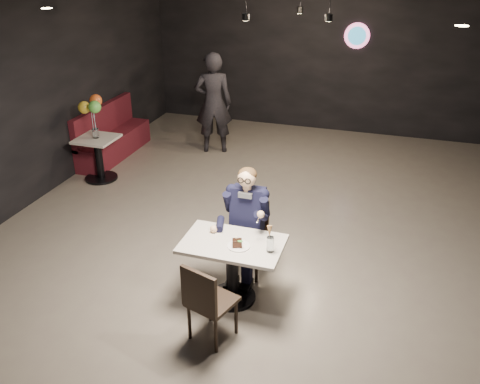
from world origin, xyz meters
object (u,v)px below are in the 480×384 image
(booth_bench, at_px, (113,132))
(seated_man, at_px, (247,221))
(side_table, at_px, (99,158))
(passerby, at_px, (213,103))
(balloon_vase, at_px, (96,133))
(chair_far, at_px, (247,240))
(chair_near, at_px, (212,300))
(main_table, at_px, (233,271))
(sundae_glass, at_px, (270,244))

(booth_bench, bearing_deg, seated_man, -39.34)
(booth_bench, distance_m, side_table, 1.05)
(seated_man, height_order, passerby, passerby)
(balloon_vase, xyz_separation_m, passerby, (1.40, 1.84, 0.12))
(chair_far, relative_size, booth_bench, 0.47)
(chair_near, bearing_deg, booth_bench, 148.54)
(main_table, distance_m, balloon_vase, 4.03)
(main_table, relative_size, sundae_glass, 6.34)
(main_table, xyz_separation_m, sundae_glass, (0.43, -0.05, 0.46))
(seated_man, height_order, booth_bench, seated_man)
(main_table, xyz_separation_m, booth_bench, (-3.49, 3.41, 0.11))
(chair_far, height_order, side_table, chair_far)
(chair_near, bearing_deg, balloon_vase, 154.06)
(passerby, bearing_deg, balloon_vase, 33.31)
(chair_near, height_order, passerby, passerby)
(chair_near, relative_size, side_table, 1.17)
(chair_far, distance_m, booth_bench, 4.51)
(side_table, height_order, balloon_vase, balloon_vase)
(chair_far, height_order, passerby, passerby)
(chair_far, relative_size, seated_man, 0.64)
(chair_far, distance_m, sundae_glass, 0.83)
(side_table, bearing_deg, sundae_glass, -34.20)
(seated_man, bearing_deg, passerby, 115.85)
(chair_far, relative_size, sundae_glass, 5.31)
(chair_far, distance_m, seated_man, 0.26)
(chair_far, relative_size, chair_near, 1.00)
(balloon_vase, bearing_deg, booth_bench, 106.70)
(booth_bench, relative_size, side_table, 2.47)
(side_table, bearing_deg, main_table, -37.08)
(chair_far, distance_m, chair_near, 1.20)
(chair_far, xyz_separation_m, passerby, (-1.79, 3.70, 0.49))
(side_table, relative_size, balloon_vase, 4.99)
(sundae_glass, height_order, side_table, sundae_glass)
(booth_bench, bearing_deg, chair_far, -39.34)
(chair_far, distance_m, balloon_vase, 3.71)
(chair_near, bearing_deg, main_table, 107.84)
(balloon_vase, relative_size, passerby, 0.08)
(side_table, bearing_deg, passerby, 52.67)
(booth_bench, xyz_separation_m, passerby, (1.70, 0.84, 0.47))
(side_table, relative_size, passerby, 0.41)
(chair_far, bearing_deg, seated_man, 0.00)
(seated_man, relative_size, balloon_vase, 9.15)
(seated_man, bearing_deg, sundae_glass, -54.26)
(seated_man, distance_m, balloon_vase, 3.70)
(chair_near, xyz_separation_m, side_table, (-3.19, 3.06, -0.07))
(main_table, relative_size, side_table, 1.40)
(chair_near, bearing_deg, seated_man, 107.84)
(main_table, relative_size, balloon_vase, 6.99)
(booth_bench, bearing_deg, balloon_vase, -73.30)
(seated_man, relative_size, sundae_glass, 8.30)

